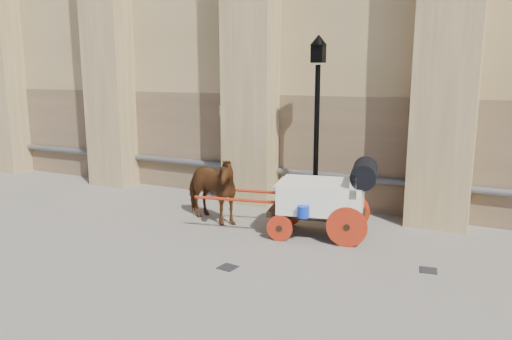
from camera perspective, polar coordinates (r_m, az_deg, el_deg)
The scene contains 6 objects.
ground at distance 10.74m, azimuth -4.61°, elevation -8.66°, with size 90.00×90.00×0.00m, color slate.
horse at distance 12.19m, azimuth -5.38°, elevation -2.11°, with size 0.90×1.99×1.68m, color brown.
carriage at distance 11.17m, azimuth 8.16°, elevation -2.85°, with size 4.15×1.86×1.76m.
street_lamp at distance 12.42m, azimuth 6.95°, elevation 5.45°, with size 0.42×0.42×4.50m.
drain_grate_near at distance 9.62m, azimuth -3.25°, elevation -11.04°, with size 0.32×0.32×0.01m, color black.
drain_grate_far at distance 10.00m, azimuth 19.08°, elevation -10.77°, with size 0.32×0.32×0.01m, color black.
Camera 1 is at (5.24, -8.62, 3.67)m, focal length 35.00 mm.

